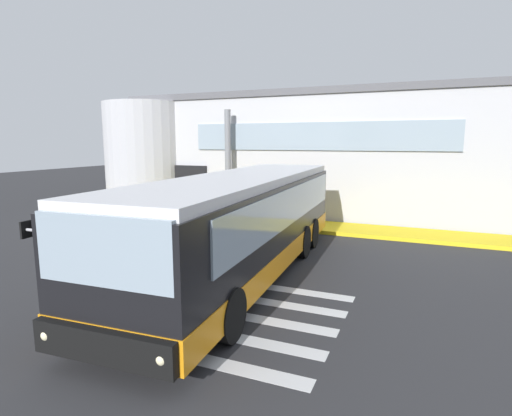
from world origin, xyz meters
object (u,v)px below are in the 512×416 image
Objects in this scene: bus_main_foreground at (242,226)px; passenger_by_doorway at (266,199)px; entry_support_column at (228,163)px; passenger_near_column at (234,200)px.

bus_main_foreground is 6.60× the size of passenger_by_doorway.
bus_main_foreground is (4.00, -7.17, -1.25)m from entry_support_column.
bus_main_foreground reaches higher than passenger_near_column.
bus_main_foreground is 7.03m from passenger_by_doorway.
bus_main_foreground is at bearing -73.97° from passenger_by_doorway.
entry_support_column reaches higher than bus_main_foreground.
entry_support_column is 2.90× the size of passenger_near_column.
passenger_near_column is at bearing -53.82° from entry_support_column.
entry_support_column is at bearing 168.60° from passenger_by_doorway.
passenger_near_column is 1.43m from passenger_by_doorway.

